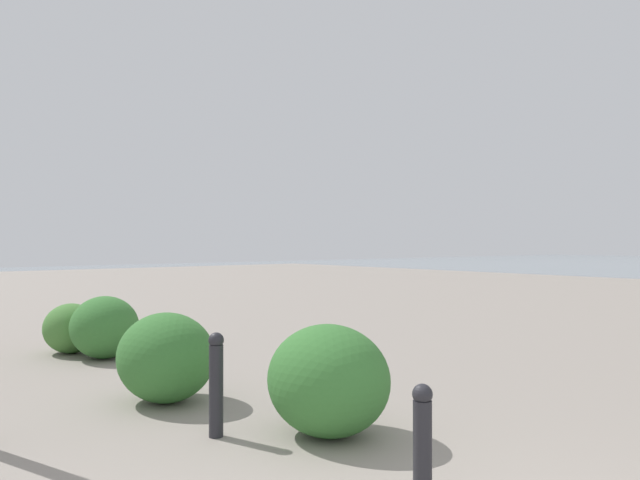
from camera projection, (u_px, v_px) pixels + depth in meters
bollard_near at (422, 439)px, 3.79m from camera, size 0.13×0.13×0.73m
bollard_mid at (216, 382)px, 5.03m from camera, size 0.13×0.13×0.87m
shrub_low at (105, 327)px, 8.44m from camera, size 1.02×0.92×0.87m
shrub_round at (166, 357)px, 6.13m from camera, size 1.07×0.96×0.91m
shrub_wide at (71, 328)px, 8.84m from camera, size 0.86×0.77×0.73m
shrub_tall at (328, 380)px, 5.06m from camera, size 1.10×0.99×0.93m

